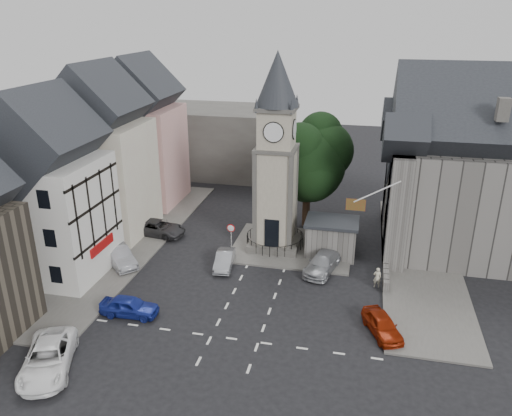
% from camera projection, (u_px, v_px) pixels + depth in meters
% --- Properties ---
extents(ground, '(120.00, 120.00, 0.00)m').
position_uv_depth(ground, '(254.00, 294.00, 35.82)').
color(ground, black).
rests_on(ground, ground).
extents(pavement_west, '(6.00, 30.00, 0.14)m').
position_uv_depth(pavement_west, '(131.00, 241.00, 43.80)').
color(pavement_west, '#595651').
rests_on(pavement_west, ground).
extents(pavement_east, '(6.00, 26.00, 0.14)m').
position_uv_depth(pavement_east, '(420.00, 259.00, 40.61)').
color(pavement_east, '#595651').
rests_on(pavement_east, ground).
extents(central_island, '(10.00, 8.00, 0.16)m').
position_uv_depth(central_island, '(292.00, 247.00, 42.75)').
color(central_island, '#595651').
rests_on(central_island, ground).
extents(road_markings, '(20.00, 8.00, 0.01)m').
position_uv_depth(road_markings, '(235.00, 339.00, 30.83)').
color(road_markings, silver).
rests_on(road_markings, ground).
extents(clock_tower, '(4.86, 4.86, 16.25)m').
position_uv_depth(clock_tower, '(276.00, 155.00, 40.11)').
color(clock_tower, '#4C4944').
rests_on(clock_tower, ground).
extents(stone_shelter, '(4.30, 3.30, 3.08)m').
position_uv_depth(stone_shelter, '(331.00, 237.00, 41.09)').
color(stone_shelter, '#595652').
rests_on(stone_shelter, ground).
extents(town_tree, '(7.20, 7.20, 10.80)m').
position_uv_depth(town_tree, '(308.00, 154.00, 44.67)').
color(town_tree, black).
rests_on(town_tree, ground).
extents(warning_sign_post, '(0.70, 0.19, 2.85)m').
position_uv_depth(warning_sign_post, '(231.00, 233.00, 40.67)').
color(warning_sign_post, black).
rests_on(warning_sign_post, ground).
extents(terrace_pink, '(8.10, 7.60, 12.80)m').
position_uv_depth(terrace_pink, '(142.00, 141.00, 51.11)').
color(terrace_pink, '#DA9E95').
rests_on(terrace_pink, ground).
extents(terrace_cream, '(8.10, 7.60, 12.80)m').
position_uv_depth(terrace_cream, '(103.00, 162.00, 43.84)').
color(terrace_cream, beige).
rests_on(terrace_cream, ground).
extents(terrace_tudor, '(8.10, 7.60, 12.00)m').
position_uv_depth(terrace_tudor, '(49.00, 197.00, 36.72)').
color(terrace_tudor, silver).
rests_on(terrace_tudor, ground).
extents(backdrop_west, '(20.00, 10.00, 8.00)m').
position_uv_depth(backdrop_west, '(211.00, 140.00, 62.23)').
color(backdrop_west, '#4C4944').
rests_on(backdrop_west, ground).
extents(east_building, '(14.40, 11.40, 12.60)m').
position_uv_depth(east_building, '(472.00, 179.00, 40.34)').
color(east_building, '#595652').
rests_on(east_building, ground).
extents(east_boundary_wall, '(0.40, 16.00, 0.90)m').
position_uv_depth(east_boundary_wall, '(384.00, 242.00, 42.86)').
color(east_boundary_wall, '#595652').
rests_on(east_boundary_wall, ground).
extents(flagpole, '(3.68, 0.10, 2.74)m').
position_uv_depth(flagpole, '(377.00, 192.00, 35.26)').
color(flagpole, white).
rests_on(flagpole, ground).
extents(car_west_blue, '(3.96, 1.71, 1.33)m').
position_uv_depth(car_west_blue, '(129.00, 306.00, 33.06)').
color(car_west_blue, navy).
rests_on(car_west_blue, ground).
extents(car_west_silver, '(4.34, 4.24, 1.48)m').
position_uv_depth(car_west_silver, '(119.00, 256.00, 39.70)').
color(car_west_silver, '#96979D').
rests_on(car_west_silver, ground).
extents(car_west_grey, '(5.27, 3.00, 1.39)m').
position_uv_depth(car_west_grey, '(158.00, 228.00, 45.03)').
color(car_west_grey, '#353437').
rests_on(car_west_grey, ground).
extents(car_island_silver, '(1.74, 3.85, 1.22)m').
position_uv_depth(car_island_silver, '(224.00, 260.00, 39.38)').
color(car_island_silver, '#9B9EA4').
rests_on(car_island_silver, ground).
extents(car_island_east, '(3.04, 5.08, 1.38)m').
position_uv_depth(car_island_east, '(323.00, 263.00, 38.75)').
color(car_island_east, '#9A9DA2').
rests_on(car_island_east, ground).
extents(car_east_red, '(2.93, 4.08, 1.29)m').
position_uv_depth(car_east_red, '(382.00, 325.00, 31.15)').
color(car_east_red, maroon).
rests_on(car_east_red, ground).
extents(van_sw_white, '(4.39, 6.01, 1.52)m').
position_uv_depth(van_sw_white, '(48.00, 358.00, 27.95)').
color(van_sw_white, white).
rests_on(van_sw_white, ground).
extents(pedestrian, '(0.59, 0.40, 1.59)m').
position_uv_depth(pedestrian, '(377.00, 277.00, 36.40)').
color(pedestrian, beige).
rests_on(pedestrian, ground).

